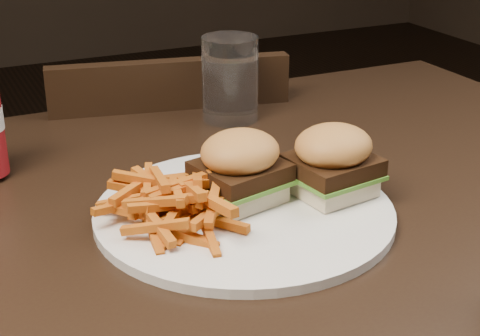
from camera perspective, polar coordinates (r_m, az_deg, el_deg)
name	(u,v)px	position (r m, az deg, el deg)	size (l,w,h in m)	color
dining_table	(192,237)	(0.76, -3.78, -5.33)	(1.20, 0.80, 0.04)	black
chair_far	(164,246)	(1.36, -5.91, -6.04)	(0.37, 0.37, 0.03)	black
plate	(244,212)	(0.75, 0.32, -3.42)	(0.31, 0.31, 0.01)	white
sandwich_half_a	(240,191)	(0.76, 0.01, -1.81)	(0.07, 0.07, 0.02)	beige
sandwich_half_b	(331,185)	(0.78, 7.11, -1.28)	(0.07, 0.07, 0.02)	beige
fries_pile	(177,200)	(0.72, -4.91, -2.50)	(0.11, 0.11, 0.04)	#B4530C
tumbler	(230,81)	(1.01, -0.78, 6.79)	(0.08, 0.08, 0.12)	white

